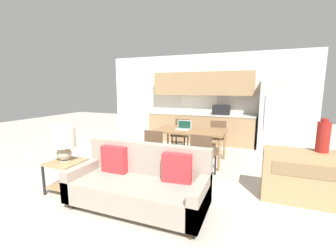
{
  "coord_description": "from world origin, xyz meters",
  "views": [
    {
      "loc": [
        1.59,
        -2.43,
        1.67
      ],
      "look_at": [
        0.04,
        1.5,
        0.95
      ],
      "focal_mm": 24.0,
      "sensor_mm": 36.0,
      "label": 1
    }
  ],
  "objects_px": {
    "dining_table": "(191,132)",
    "dining_chair_far_right": "(218,135)",
    "credenza": "(304,177)",
    "table_lamp": "(63,140)",
    "couch": "(140,184)",
    "refrigerator": "(273,115)",
    "side_table": "(66,171)",
    "dining_chair_far_left": "(181,133)",
    "dining_chair_near_left": "(156,147)",
    "laptop": "(184,127)",
    "vase": "(323,137)",
    "dining_chair_near_right": "(203,153)"
  },
  "relations": [
    {
      "from": "table_lamp",
      "to": "dining_chair_far_right",
      "type": "height_order",
      "value": "table_lamp"
    },
    {
      "from": "refrigerator",
      "to": "laptop",
      "type": "bearing_deg",
      "value": -136.63
    },
    {
      "from": "table_lamp",
      "to": "dining_chair_near_right",
      "type": "height_order",
      "value": "table_lamp"
    },
    {
      "from": "dining_chair_near_left",
      "to": "vase",
      "type": "bearing_deg",
      "value": 172.89
    },
    {
      "from": "credenza",
      "to": "table_lamp",
      "type": "bearing_deg",
      "value": -164.19
    },
    {
      "from": "dining_chair_far_left",
      "to": "credenza",
      "type": "bearing_deg",
      "value": -39.94
    },
    {
      "from": "table_lamp",
      "to": "dining_chair_near_left",
      "type": "height_order",
      "value": "table_lamp"
    },
    {
      "from": "side_table",
      "to": "dining_chair_near_right",
      "type": "distance_m",
      "value": 2.37
    },
    {
      "from": "vase",
      "to": "dining_chair_far_left",
      "type": "bearing_deg",
      "value": 143.32
    },
    {
      "from": "dining_chair_near_left",
      "to": "table_lamp",
      "type": "bearing_deg",
      "value": 59.12
    },
    {
      "from": "credenza",
      "to": "laptop",
      "type": "relative_size",
      "value": 3.44
    },
    {
      "from": "side_table",
      "to": "dining_chair_near_left",
      "type": "distance_m",
      "value": 1.74
    },
    {
      "from": "refrigerator",
      "to": "laptop",
      "type": "relative_size",
      "value": 5.82
    },
    {
      "from": "couch",
      "to": "credenza",
      "type": "distance_m",
      "value": 2.37
    },
    {
      "from": "couch",
      "to": "credenza",
      "type": "relative_size",
      "value": 1.72
    },
    {
      "from": "dining_chair_far_right",
      "to": "refrigerator",
      "type": "bearing_deg",
      "value": 29.23
    },
    {
      "from": "side_table",
      "to": "laptop",
      "type": "bearing_deg",
      "value": 60.07
    },
    {
      "from": "refrigerator",
      "to": "laptop",
      "type": "height_order",
      "value": "refrigerator"
    },
    {
      "from": "dining_table",
      "to": "dining_chair_near_left",
      "type": "height_order",
      "value": "dining_chair_near_left"
    },
    {
      "from": "dining_chair_far_right",
      "to": "dining_chair_near_left",
      "type": "bearing_deg",
      "value": -129.25
    },
    {
      "from": "side_table",
      "to": "credenza",
      "type": "xyz_separation_m",
      "value": [
        3.49,
        0.99,
        0.05
      ]
    },
    {
      "from": "dining_chair_near_right",
      "to": "laptop",
      "type": "distance_m",
      "value": 1.1
    },
    {
      "from": "refrigerator",
      "to": "side_table",
      "type": "height_order",
      "value": "refrigerator"
    },
    {
      "from": "credenza",
      "to": "laptop",
      "type": "xyz_separation_m",
      "value": [
        -2.22,
        1.23,
        0.39
      ]
    },
    {
      "from": "refrigerator",
      "to": "couch",
      "type": "relative_size",
      "value": 0.98
    },
    {
      "from": "side_table",
      "to": "table_lamp",
      "type": "height_order",
      "value": "table_lamp"
    },
    {
      "from": "refrigerator",
      "to": "side_table",
      "type": "bearing_deg",
      "value": -128.47
    },
    {
      "from": "side_table",
      "to": "laptop",
      "type": "height_order",
      "value": "laptop"
    },
    {
      "from": "side_table",
      "to": "table_lamp",
      "type": "xyz_separation_m",
      "value": [
        -0.01,
        -0.0,
        0.51
      ]
    },
    {
      "from": "table_lamp",
      "to": "credenza",
      "type": "distance_m",
      "value": 3.67
    },
    {
      "from": "credenza",
      "to": "couch",
      "type": "bearing_deg",
      "value": -155.8
    },
    {
      "from": "dining_table",
      "to": "refrigerator",
      "type": "bearing_deg",
      "value": 45.48
    },
    {
      "from": "dining_table",
      "to": "credenza",
      "type": "relative_size",
      "value": 1.39
    },
    {
      "from": "credenza",
      "to": "dining_table",
      "type": "bearing_deg",
      "value": 148.78
    },
    {
      "from": "side_table",
      "to": "dining_chair_near_right",
      "type": "relative_size",
      "value": 0.61
    },
    {
      "from": "side_table",
      "to": "credenza",
      "type": "height_order",
      "value": "credenza"
    },
    {
      "from": "credenza",
      "to": "dining_chair_near_right",
      "type": "distance_m",
      "value": 1.62
    },
    {
      "from": "table_lamp",
      "to": "dining_chair_near_right",
      "type": "distance_m",
      "value": 2.41
    },
    {
      "from": "dining_table",
      "to": "vase",
      "type": "distance_m",
      "value": 2.58
    },
    {
      "from": "couch",
      "to": "table_lamp",
      "type": "height_order",
      "value": "table_lamp"
    },
    {
      "from": "refrigerator",
      "to": "table_lamp",
      "type": "height_order",
      "value": "refrigerator"
    },
    {
      "from": "refrigerator",
      "to": "dining_chair_far_left",
      "type": "distance_m",
      "value": 2.53
    },
    {
      "from": "dining_chair_far_left",
      "to": "laptop",
      "type": "relative_size",
      "value": 2.57
    },
    {
      "from": "dining_table",
      "to": "dining_chair_far_right",
      "type": "xyz_separation_m",
      "value": [
        0.49,
        0.84,
        -0.2
      ]
    },
    {
      "from": "vase",
      "to": "dining_chair_far_left",
      "type": "height_order",
      "value": "vase"
    },
    {
      "from": "dining_chair_far_right",
      "to": "dining_chair_far_left",
      "type": "distance_m",
      "value": 0.99
    },
    {
      "from": "couch",
      "to": "dining_chair_near_right",
      "type": "xyz_separation_m",
      "value": [
        0.59,
        1.36,
        0.14
      ]
    },
    {
      "from": "refrigerator",
      "to": "vase",
      "type": "bearing_deg",
      "value": -81.4
    },
    {
      "from": "dining_chair_near_right",
      "to": "dining_chair_near_left",
      "type": "bearing_deg",
      "value": 2.69
    },
    {
      "from": "dining_chair_near_right",
      "to": "credenza",
      "type": "bearing_deg",
      "value": 173.47
    }
  ]
}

